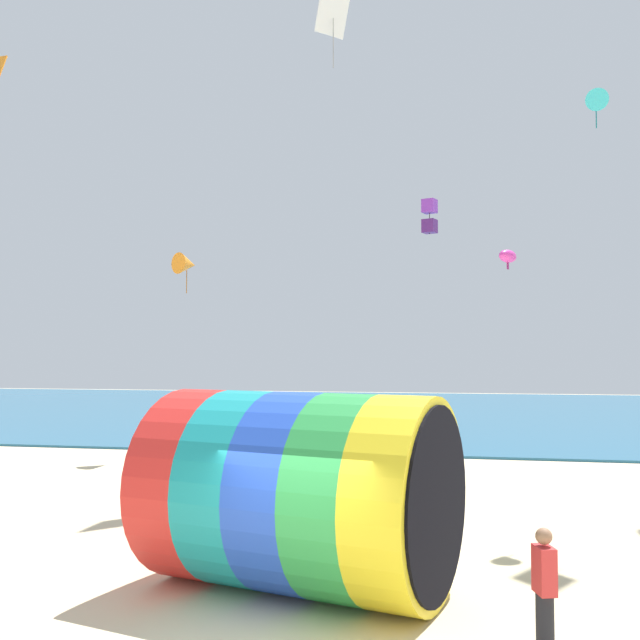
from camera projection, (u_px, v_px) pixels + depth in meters
sea at (416, 412)px, 46.82m from camera, size 120.00×40.00×0.10m
giant_inflatable_tube at (300, 491)px, 12.05m from camera, size 5.57×4.51×3.34m
kite_handler at (545, 591)px, 9.43m from camera, size 0.31×0.41×1.69m
kite_purple_box at (430, 216)px, 26.45m from camera, size 0.61×0.61×1.34m
kite_white_diamond at (333, 10)px, 23.61m from camera, size 1.21×1.21×2.81m
kite_magenta_parafoil at (508, 256)px, 20.45m from camera, size 0.87×1.21×0.62m
kite_orange_delta at (187, 264)px, 28.24m from camera, size 1.16×1.17×1.59m
kite_cyan_delta at (596, 98)px, 18.65m from camera, size 0.65×0.82×1.18m
bystander_near_water at (318, 456)px, 21.32m from camera, size 0.38×0.25×1.74m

